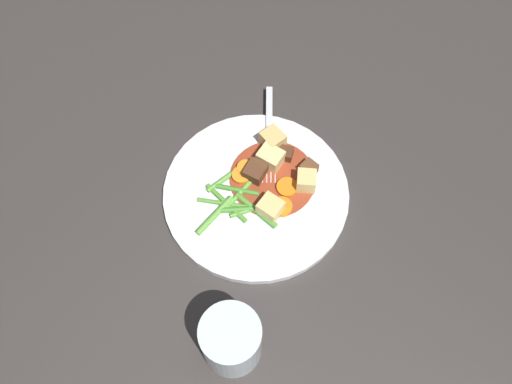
# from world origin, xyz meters

# --- Properties ---
(ground_plane) EXTENTS (3.00, 3.00, 0.00)m
(ground_plane) POSITION_xyz_m (0.00, 0.00, 0.00)
(ground_plane) COLOR #383330
(dinner_plate) EXTENTS (0.27, 0.27, 0.01)m
(dinner_plate) POSITION_xyz_m (0.00, 0.00, 0.01)
(dinner_plate) COLOR white
(dinner_plate) RESTS_ON ground_plane
(stew_sauce) EXTENTS (0.13, 0.13, 0.00)m
(stew_sauce) POSITION_xyz_m (0.03, 0.00, 0.01)
(stew_sauce) COLOR #93381E
(stew_sauce) RESTS_ON dinner_plate
(carrot_slice_0) EXTENTS (0.03, 0.03, 0.01)m
(carrot_slice_0) POSITION_xyz_m (-0.00, 0.03, 0.02)
(carrot_slice_0) COLOR orange
(carrot_slice_0) RESTS_ON dinner_plate
(carrot_slice_1) EXTENTS (0.04, 0.04, 0.01)m
(carrot_slice_1) POSITION_xyz_m (0.01, -0.04, 0.02)
(carrot_slice_1) COLOR orange
(carrot_slice_1) RESTS_ON dinner_plate
(carrot_slice_2) EXTENTS (0.04, 0.04, 0.01)m
(carrot_slice_2) POSITION_xyz_m (0.01, 0.04, 0.02)
(carrot_slice_2) COLOR orange
(carrot_slice_2) RESTS_ON dinner_plate
(carrot_slice_3) EXTENTS (0.03, 0.03, 0.01)m
(carrot_slice_3) POSITION_xyz_m (0.04, -0.03, 0.02)
(carrot_slice_3) COLOR orange
(carrot_slice_3) RESTS_ON dinner_plate
(potato_chunk_0) EXTENTS (0.04, 0.04, 0.03)m
(potato_chunk_0) POSITION_xyz_m (-0.01, -0.04, 0.03)
(potato_chunk_0) COLOR #E5CC7A
(potato_chunk_0) RESTS_ON dinner_plate
(potato_chunk_1) EXTENTS (0.04, 0.04, 0.03)m
(potato_chunk_1) POSITION_xyz_m (0.06, -0.04, 0.03)
(potato_chunk_1) COLOR #E5CC7A
(potato_chunk_1) RESTS_ON dinner_plate
(potato_chunk_2) EXTENTS (0.03, 0.03, 0.03)m
(potato_chunk_2) POSITION_xyz_m (0.07, 0.04, 0.03)
(potato_chunk_2) COLOR #DBBC6B
(potato_chunk_2) RESTS_ON dinner_plate
(potato_chunk_3) EXTENTS (0.04, 0.04, 0.03)m
(potato_chunk_3) POSITION_xyz_m (0.05, 0.02, 0.03)
(potato_chunk_3) COLOR #EAD68C
(potato_chunk_3) RESTS_ON dinner_plate
(meat_chunk_0) EXTENTS (0.02, 0.02, 0.02)m
(meat_chunk_0) POSITION_xyz_m (0.08, -0.03, 0.02)
(meat_chunk_0) COLOR brown
(meat_chunk_0) RESTS_ON dinner_plate
(meat_chunk_1) EXTENTS (0.04, 0.04, 0.02)m
(meat_chunk_1) POSITION_xyz_m (0.02, 0.02, 0.02)
(meat_chunk_1) COLOR #56331E
(meat_chunk_1) RESTS_ON dinner_plate
(meat_chunk_2) EXTENTS (0.03, 0.03, 0.02)m
(meat_chunk_2) POSITION_xyz_m (0.07, 0.02, 0.02)
(meat_chunk_2) COLOR #4C2B19
(meat_chunk_2) RESTS_ON dinner_plate
(green_bean_0) EXTENTS (0.08, 0.04, 0.01)m
(green_bean_0) POSITION_xyz_m (-0.02, -0.02, 0.02)
(green_bean_0) COLOR #599E38
(green_bean_0) RESTS_ON dinner_plate
(green_bean_1) EXTENTS (0.07, 0.02, 0.01)m
(green_bean_1) POSITION_xyz_m (-0.07, 0.01, 0.02)
(green_bean_1) COLOR #66AD42
(green_bean_1) RESTS_ON dinner_plate
(green_bean_2) EXTENTS (0.06, 0.05, 0.01)m
(green_bean_2) POSITION_xyz_m (-0.03, -0.01, 0.02)
(green_bean_2) COLOR #4C8E33
(green_bean_2) RESTS_ON dinner_plate
(green_bean_3) EXTENTS (0.05, 0.06, 0.01)m
(green_bean_3) POSITION_xyz_m (-0.05, 0.02, 0.02)
(green_bean_3) COLOR #599E38
(green_bean_3) RESTS_ON dinner_plate
(green_bean_4) EXTENTS (0.06, 0.02, 0.01)m
(green_bean_4) POSITION_xyz_m (-0.02, 0.01, 0.02)
(green_bean_4) COLOR #66AD42
(green_bean_4) RESTS_ON dinner_plate
(green_bean_5) EXTENTS (0.01, 0.08, 0.01)m
(green_bean_5) POSITION_xyz_m (-0.05, 0.01, 0.02)
(green_bean_5) COLOR #599E38
(green_bean_5) RESTS_ON dinner_plate
(green_bean_6) EXTENTS (0.04, 0.06, 0.01)m
(green_bean_6) POSITION_xyz_m (-0.02, 0.02, 0.02)
(green_bean_6) COLOR #4C8E33
(green_bean_6) RESTS_ON dinner_plate
(green_bean_7) EXTENTS (0.05, 0.01, 0.01)m
(green_bean_7) POSITION_xyz_m (-0.03, 0.05, 0.02)
(green_bean_7) COLOR #66AD42
(green_bean_7) RESTS_ON dinner_plate
(green_bean_8) EXTENTS (0.02, 0.08, 0.01)m
(green_bean_8) POSITION_xyz_m (-0.02, -0.02, 0.02)
(green_bean_8) COLOR #599E38
(green_bean_8) RESTS_ON dinner_plate
(fork) EXTENTS (0.13, 0.14, 0.00)m
(fork) POSITION_xyz_m (0.08, 0.06, 0.01)
(fork) COLOR silver
(fork) RESTS_ON dinner_plate
(water_glass) EXTENTS (0.08, 0.08, 0.09)m
(water_glass) POSITION_xyz_m (-0.17, -0.15, 0.05)
(water_glass) COLOR silver
(water_glass) RESTS_ON ground_plane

